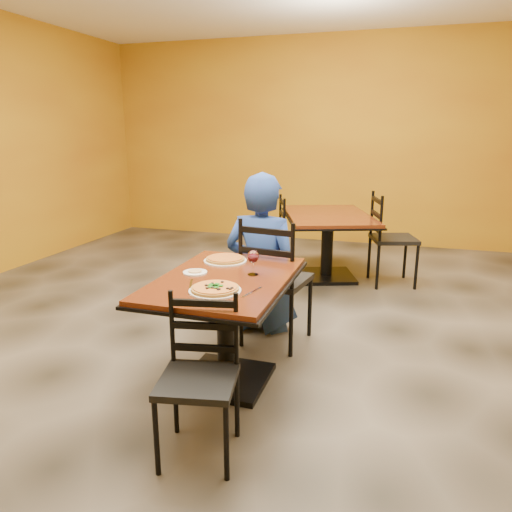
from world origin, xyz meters
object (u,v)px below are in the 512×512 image
(chair_second_left, at_px, (266,235))
(wine_glass, at_px, (253,261))
(chair_second_right, at_px, (394,239))
(pizza_main, at_px, (215,288))
(plate_far, at_px, (225,261))
(pizza_far, at_px, (225,259))
(chair_main_near, at_px, (198,382))
(chair_main_far, at_px, (277,281))
(plate_main, at_px, (215,291))
(table_second, at_px, (328,230))
(diner, at_px, (262,252))
(table_main, at_px, (225,305))
(side_plate, at_px, (195,272))

(chair_second_left, height_order, wine_glass, wine_glass)
(chair_second_right, bearing_deg, pizza_main, 144.69)
(plate_far, relative_size, pizza_far, 1.11)
(chair_main_near, height_order, chair_main_far, chair_main_far)
(plate_main, bearing_deg, table_second, 85.64)
(chair_main_near, relative_size, diner, 0.63)
(pizza_main, bearing_deg, plate_far, 105.67)
(table_main, xyz_separation_m, table_second, (0.27, 2.56, 0.01))
(pizza_main, bearing_deg, chair_second_right, 71.68)
(plate_far, bearing_deg, diner, 81.90)
(diner, distance_m, wine_glass, 0.92)
(table_main, height_order, table_second, same)
(table_main, relative_size, pizza_far, 4.39)
(chair_second_left, xyz_separation_m, diner, (0.42, -1.59, 0.21))
(chair_main_far, xyz_separation_m, wine_glass, (0.01, -0.63, 0.33))
(plate_far, bearing_deg, pizza_main, -74.33)
(diner, distance_m, plate_main, 1.27)
(chair_main_far, height_order, plate_main, chair_main_far)
(plate_far, bearing_deg, chair_main_near, -76.49)
(table_main, height_order, diner, diner)
(chair_main_near, relative_size, pizza_far, 3.04)
(chair_main_near, xyz_separation_m, plate_far, (-0.26, 1.10, 0.33))
(chair_main_near, bearing_deg, plate_main, 89.39)
(plate_main, bearing_deg, plate_far, 105.67)
(diner, distance_m, pizza_main, 1.27)
(chair_main_far, bearing_deg, table_second, -85.17)
(plate_main, height_order, side_plate, same)
(table_main, xyz_separation_m, chair_second_left, (-0.46, 2.56, -0.10))
(chair_second_right, height_order, pizza_far, chair_second_right)
(table_second, xyz_separation_m, plate_main, (-0.22, -2.85, 0.19))
(table_second, distance_m, side_plate, 2.60)
(chair_second_left, distance_m, side_plate, 2.58)
(plate_main, distance_m, side_plate, 0.40)
(table_main, height_order, plate_main, plate_main)
(plate_far, bearing_deg, pizza_far, 90.00)
(diner, bearing_deg, plate_main, 97.88)
(table_second, bearing_deg, plate_far, -100.14)
(plate_main, xyz_separation_m, pizza_far, (-0.18, 0.64, 0.02))
(chair_second_left, distance_m, wine_glass, 2.57)
(chair_main_far, bearing_deg, pizza_main, 92.39)
(chair_main_far, distance_m, chair_second_right, 2.02)
(plate_main, distance_m, pizza_main, 0.02)
(pizza_far, relative_size, side_plate, 1.75)
(plate_far, relative_size, side_plate, 1.94)
(chair_second_left, bearing_deg, plate_far, -13.01)
(table_main, distance_m, pizza_main, 0.36)
(chair_main_near, bearing_deg, pizza_main, 89.39)
(diner, distance_m, side_plate, 0.98)
(chair_main_far, distance_m, pizza_far, 0.54)
(table_main, bearing_deg, chair_second_right, 68.83)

